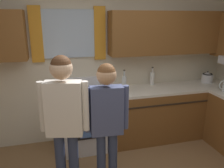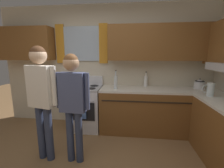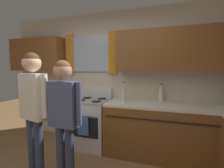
% 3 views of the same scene
% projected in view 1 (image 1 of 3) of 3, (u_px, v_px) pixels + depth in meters
% --- Properties ---
extents(back_wall_unit, '(4.60, 0.42, 2.60)m').
position_uv_depth(back_wall_unit, '(103.00, 52.00, 3.65)').
color(back_wall_unit, beige).
rests_on(back_wall_unit, ground).
extents(kitchen_counter_run, '(2.29, 2.04, 0.90)m').
position_uv_depth(kitchen_counter_run, '(198.00, 119.00, 3.67)').
color(kitchen_counter_run, brown).
rests_on(kitchen_counter_run, ground).
extents(stove_oven, '(0.64, 0.67, 1.10)m').
position_uv_depth(stove_oven, '(84.00, 120.00, 3.59)').
color(stove_oven, silver).
rests_on(stove_oven, ground).
extents(bottle_milk_white, '(0.08, 0.08, 0.31)m').
position_uv_depth(bottle_milk_white, '(152.00, 78.00, 3.95)').
color(bottle_milk_white, white).
rests_on(bottle_milk_white, kitchen_counter_run).
extents(bottle_tall_clear, '(0.07, 0.07, 0.37)m').
position_uv_depth(bottle_tall_clear, '(124.00, 84.00, 3.50)').
color(bottle_tall_clear, silver).
rests_on(bottle_tall_clear, kitchen_counter_run).
extents(stovetop_kettle, '(0.27, 0.20, 0.21)m').
position_uv_depth(stovetop_kettle, '(207.00, 77.00, 4.09)').
color(stovetop_kettle, silver).
rests_on(stovetop_kettle, kitchen_counter_run).
extents(adult_left, '(0.51, 0.24, 1.68)m').
position_uv_depth(adult_left, '(64.00, 114.00, 2.36)').
color(adult_left, '#2D3856').
rests_on(adult_left, ground).
extents(adult_in_plaid, '(0.49, 0.21, 1.58)m').
position_uv_depth(adult_in_plaid, '(107.00, 116.00, 2.49)').
color(adult_in_plaid, '#2D3856').
rests_on(adult_in_plaid, ground).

